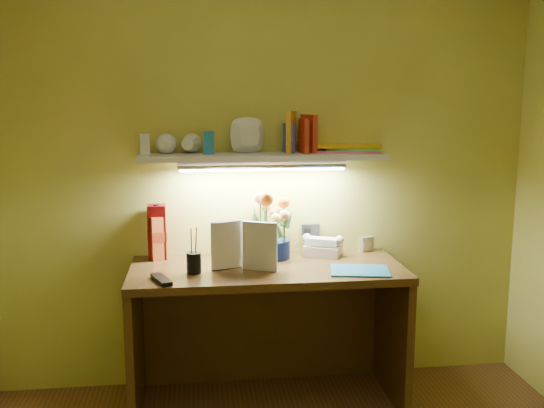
# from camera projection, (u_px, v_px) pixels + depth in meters

# --- Properties ---
(desk) EXTENTS (1.40, 0.60, 0.75)m
(desk) POSITION_uv_depth(u_px,v_px,m) (267.00, 335.00, 3.18)
(desk) COLOR #3A2410
(desk) RESTS_ON ground
(flower_bouquet) EXTENTS (0.23, 0.23, 0.35)m
(flower_bouquet) POSITION_uv_depth(u_px,v_px,m) (272.00, 226.00, 3.25)
(flower_bouquet) COLOR #061138
(flower_bouquet) RESTS_ON desk
(telephone) EXTENTS (0.24, 0.21, 0.12)m
(telephone) POSITION_uv_depth(u_px,v_px,m) (323.00, 245.00, 3.32)
(telephone) COLOR beige
(telephone) RESTS_ON desk
(desk_clock) EXTENTS (0.09, 0.07, 0.08)m
(desk_clock) POSITION_uv_depth(u_px,v_px,m) (366.00, 244.00, 3.42)
(desk_clock) COLOR #B6B7BA
(desk_clock) RESTS_ON desk
(whisky_bottle) EXTENTS (0.10, 0.10, 0.30)m
(whisky_bottle) POSITION_uv_depth(u_px,v_px,m) (157.00, 232.00, 3.22)
(whisky_bottle) COLOR #BB5724
(whisky_bottle) RESTS_ON desk
(whisky_box) EXTENTS (0.10, 0.10, 0.29)m
(whisky_box) POSITION_uv_depth(u_px,v_px,m) (157.00, 232.00, 3.24)
(whisky_box) COLOR #5D0505
(whisky_box) RESTS_ON desk
(pen_cup) EXTENTS (0.07, 0.07, 0.18)m
(pen_cup) POSITION_uv_depth(u_px,v_px,m) (194.00, 256.00, 2.98)
(pen_cup) COLOR black
(pen_cup) RESTS_ON desk
(art_card) EXTENTS (0.20, 0.09, 0.19)m
(art_card) POSITION_uv_depth(u_px,v_px,m) (233.00, 240.00, 3.26)
(art_card) COLOR white
(art_card) RESTS_ON desk
(tv_remote) EXTENTS (0.11, 0.19, 0.02)m
(tv_remote) POSITION_uv_depth(u_px,v_px,m) (161.00, 280.00, 2.85)
(tv_remote) COLOR black
(tv_remote) RESTS_ON desk
(blue_folder) EXTENTS (0.32, 0.26, 0.01)m
(blue_folder) POSITION_uv_depth(u_px,v_px,m) (360.00, 271.00, 3.02)
(blue_folder) COLOR #2074AE
(blue_folder) RESTS_ON desk
(desk_book_a) EXTENTS (0.19, 0.07, 0.25)m
(desk_book_a) POSITION_uv_depth(u_px,v_px,m) (211.00, 247.00, 3.01)
(desk_book_a) COLOR silver
(desk_book_a) RESTS_ON desk
(desk_book_b) EXTENTS (0.17, 0.10, 0.25)m
(desk_book_b) POSITION_uv_depth(u_px,v_px,m) (243.00, 245.00, 3.05)
(desk_book_b) COLOR silver
(desk_book_b) RESTS_ON desk
(wall_shelf) EXTENTS (1.32, 0.34, 0.25)m
(wall_shelf) POSITION_uv_depth(u_px,v_px,m) (270.00, 150.00, 3.20)
(wall_shelf) COLOR silver
(wall_shelf) RESTS_ON ground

